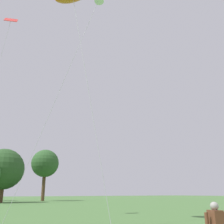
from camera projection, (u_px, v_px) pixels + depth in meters
The scene contains 4 objects.
small_kite_delta_white at pixel (99, 0), 16.53m from camera, with size 4.51×2.03×13.57m.
small_kite_diamond_red at pixel (9, 26), 23.89m from camera, with size 2.42×1.21×17.06m.
tree_pine_center at pixel (4, 169), 51.55m from camera, with size 7.73×7.73×10.02m.
tree_oak_left at pixel (45, 164), 62.96m from camera, with size 6.36×6.36×11.61m.
Camera 1 is at (-8.47, -2.71, 1.71)m, focal length 43.00 mm.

